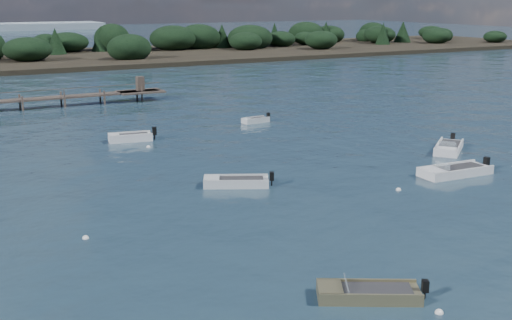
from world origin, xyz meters
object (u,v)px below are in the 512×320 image
dinghy_mid_white_a (455,173)px  dinghy_mid_grey (236,183)px  dinghy_near_olive (368,295)px  tender_far_white (131,139)px  tender_far_grey_b (256,121)px  dinghy_mid_white_b (449,149)px

dinghy_mid_white_a → dinghy_mid_grey: bearing=160.9°
dinghy_near_olive → tender_far_white: (0.95, 31.64, 0.05)m
dinghy_mid_grey → tender_far_grey_b: dinghy_mid_grey is taller
tender_far_grey_b → dinghy_mid_white_a: bearing=-83.4°
dinghy_mid_white_b → tender_far_white: bearing=142.9°
dinghy_mid_white_b → dinghy_near_olive: dinghy_mid_white_b is taller
dinghy_mid_grey → dinghy_near_olive: bearing=-99.1°
dinghy_mid_grey → dinghy_mid_white_a: 14.49m
tender_far_white → tender_far_grey_b: bearing=9.1°
dinghy_mid_grey → dinghy_near_olive: (-2.57, -16.10, -0.01)m
dinghy_mid_white_b → tender_far_grey_b: dinghy_mid_white_b is taller
dinghy_mid_white_a → tender_far_white: 25.42m
dinghy_mid_white_b → dinghy_near_olive: bearing=-141.7°
dinghy_mid_grey → dinghy_mid_white_a: dinghy_mid_white_a is taller
dinghy_mid_white_a → dinghy_mid_white_b: bearing=47.9°
dinghy_mid_white_a → dinghy_near_olive: 19.83m
dinghy_mid_grey → tender_far_grey_b: bearing=57.7°
tender_far_white → tender_far_grey_b: size_ratio=1.34×
dinghy_near_olive → tender_far_white: tender_far_white is taller
dinghy_mid_white_b → dinghy_mid_white_a: (-4.69, -5.18, 0.00)m
dinghy_mid_grey → dinghy_near_olive: dinghy_mid_grey is taller
tender_far_white → tender_far_grey_b: 12.91m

